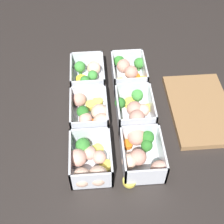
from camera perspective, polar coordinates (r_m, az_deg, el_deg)
name	(u,v)px	position (r m, az deg, el deg)	size (l,w,h in m)	color
ground_plane	(112,117)	(0.94, 0.00, -0.96)	(4.00, 4.00, 0.00)	#282321
container_near_left	(89,75)	(1.03, -4.18, 6.74)	(0.14, 0.11, 0.07)	silver
container_near_center	(91,113)	(0.92, -3.88, -0.19)	(0.16, 0.13, 0.07)	silver
container_near_right	(89,163)	(0.82, -4.22, -9.21)	(0.16, 0.13, 0.07)	silver
container_far_left	(128,70)	(1.05, 3.00, 7.60)	(0.15, 0.11, 0.07)	silver
container_far_center	(135,110)	(0.93, 4.23, 0.34)	(0.15, 0.12, 0.07)	silver
container_far_right	(142,154)	(0.83, 5.56, -7.57)	(0.18, 0.13, 0.07)	silver
cutting_board	(200,109)	(0.99, 15.80, 0.58)	(0.28, 0.18, 0.02)	olive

